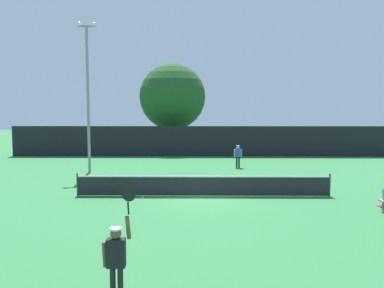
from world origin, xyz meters
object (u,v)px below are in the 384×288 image
(player_receiving, at_px, (238,154))
(player_serving, at_px, (117,254))
(spare_racket, at_px, (381,206))
(light_pole, at_px, (88,89))
(tennis_ball, at_px, (143,198))
(parked_car_near, at_px, (259,140))
(large_tree, at_px, (172,97))

(player_receiving, bearing_deg, player_serving, 76.87)
(spare_racket, xyz_separation_m, light_pole, (-14.75, 8.86, 5.35))
(player_serving, relative_size, light_pole, 0.26)
(tennis_ball, distance_m, light_pole, 10.27)
(player_serving, xyz_separation_m, player_receiving, (4.56, 19.53, -0.15))
(player_receiving, bearing_deg, parked_car_near, -104.15)
(player_serving, height_order, large_tree, large_tree)
(player_receiving, height_order, parked_car_near, parked_car_near)
(tennis_ball, bearing_deg, player_serving, -85.22)
(player_receiving, relative_size, light_pole, 0.16)
(spare_racket, relative_size, light_pole, 0.05)
(player_serving, bearing_deg, tennis_ball, 94.78)
(player_receiving, distance_m, light_pole, 11.03)
(tennis_ball, bearing_deg, light_pole, 120.81)
(tennis_ball, xyz_separation_m, large_tree, (0.09, 21.17, 5.28))
(spare_racket, bearing_deg, large_tree, 114.31)
(light_pole, height_order, large_tree, light_pole)
(tennis_ball, bearing_deg, spare_racket, -7.37)
(large_tree, bearing_deg, spare_racket, -65.69)
(tennis_ball, relative_size, spare_racket, 0.13)
(player_receiving, distance_m, parked_car_near, 15.88)
(player_receiving, distance_m, spare_racket, 12.10)
(player_receiving, bearing_deg, large_tree, -65.22)
(tennis_ball, relative_size, light_pole, 0.01)
(spare_racket, height_order, parked_car_near, parked_car_near)
(light_pole, distance_m, large_tree, 14.38)
(player_serving, xyz_separation_m, large_tree, (-0.73, 30.99, 4.23))
(large_tree, bearing_deg, player_receiving, -65.22)
(tennis_ball, height_order, light_pole, light_pole)
(spare_racket, height_order, light_pole, light_pole)
(player_serving, height_order, tennis_ball, player_serving)
(player_receiving, relative_size, parked_car_near, 0.36)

